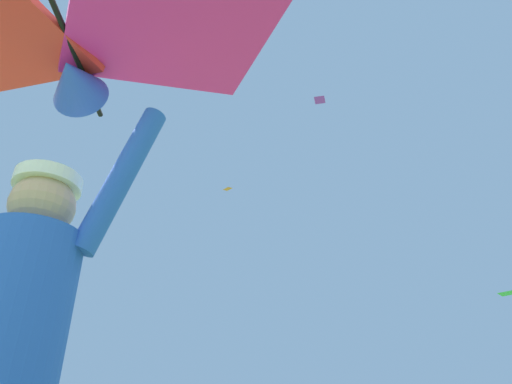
% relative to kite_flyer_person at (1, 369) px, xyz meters
% --- Properties ---
extents(kite_flyer_person, '(0.80, 0.43, 1.92)m').
position_rel_kite_flyer_person_xyz_m(kite_flyer_person, '(0.00, 0.00, 0.00)').
color(kite_flyer_person, '#424751').
rests_on(kite_flyer_person, ground).
extents(held_stunt_kite, '(1.80, 1.19, 0.41)m').
position_rel_kite_flyer_person_xyz_m(held_stunt_kite, '(0.02, -0.08, 1.30)').
color(held_stunt_kite, black).
extents(distant_kite_orange_low_right, '(0.83, 0.81, 0.30)m').
position_rel_kite_flyer_person_xyz_m(distant_kite_orange_low_right, '(-11.66, 31.67, 20.75)').
color(distant_kite_orange_low_right, orange).
extents(distant_kite_purple_high_right, '(0.69, 0.69, 0.12)m').
position_rel_kite_flyer_person_xyz_m(distant_kite_purple_high_right, '(-1.31, 16.79, 15.34)').
color(distant_kite_purple_high_right, purple).
extents(distant_kite_green_low_left, '(1.07, 1.07, 0.12)m').
position_rel_kite_flyer_person_xyz_m(distant_kite_green_low_left, '(6.35, 26.84, 8.34)').
color(distant_kite_green_low_left, green).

